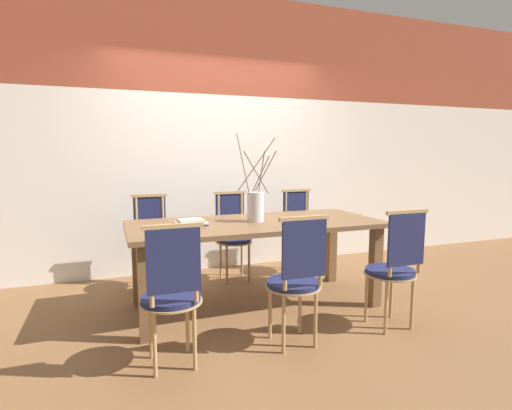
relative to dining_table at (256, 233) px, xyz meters
The scene contains 11 objects.
ground_plane 0.67m from the dining_table, ahead, with size 16.00×16.00×0.00m, color brown.
wall_rear 1.63m from the dining_table, 90.00° to the left, with size 12.00×0.06×3.20m.
dining_table is the anchor object (origin of this frame).
chair_near_leftend 1.21m from the dining_table, 136.52° to the right, with size 0.41×0.41×0.96m.
chair_near_left 0.84m from the dining_table, 90.30° to the right, with size 0.41×0.41×0.96m.
chair_near_center 1.19m from the dining_table, 44.19° to the right, with size 0.41×0.41×0.96m.
chair_far_leftend 1.18m from the dining_table, 135.26° to the left, with size 0.41×0.41×0.96m.
chair_far_left 0.84m from the dining_table, 87.54° to the left, with size 0.41×0.41×0.96m.
chair_far_center 1.19m from the dining_table, 44.19° to the left, with size 0.41×0.41×0.96m.
vase_centerpiece 0.24m from the dining_table, 73.67° to the left, with size 0.37×0.37×0.78m.
book_stack 0.60m from the dining_table, behind, with size 0.27×0.22×0.06m.
Camera 1 is at (-1.21, -3.29, 1.38)m, focal length 28.00 mm.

